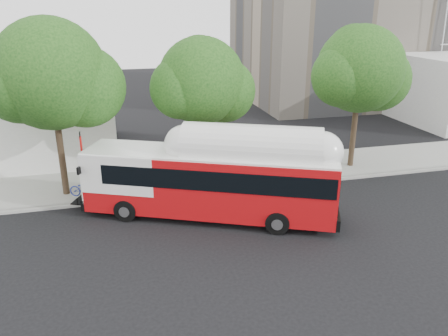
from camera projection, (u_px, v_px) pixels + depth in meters
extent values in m
plane|color=black|center=(247.00, 221.00, 21.87)|extent=(120.00, 120.00, 0.00)
cube|color=gray|center=(217.00, 174.00, 27.75)|extent=(60.00, 5.00, 0.15)
cube|color=gray|center=(227.00, 190.00, 25.39)|extent=(60.00, 0.30, 0.15)
cube|color=maroon|center=(176.00, 195.00, 24.69)|extent=(10.00, 0.32, 0.16)
cylinder|color=#2D2116|center=(60.00, 145.00, 23.73)|extent=(0.36, 0.36, 6.08)
sphere|color=#153F12|center=(50.00, 74.00, 22.42)|extent=(5.80, 5.80, 5.80)
sphere|color=#153F12|center=(85.00, 87.00, 23.23)|extent=(4.35, 4.35, 4.35)
cylinder|color=#2D2116|center=(202.00, 138.00, 26.15)|extent=(0.36, 0.36, 5.44)
sphere|color=#153F12|center=(201.00, 81.00, 24.97)|extent=(5.00, 5.00, 5.00)
sphere|color=#153F12|center=(224.00, 91.00, 25.71)|extent=(3.75, 3.75, 3.75)
cylinder|color=#2D2116|center=(354.00, 125.00, 28.23)|extent=(0.36, 0.36, 5.76)
sphere|color=#153F12|center=(360.00, 69.00, 26.98)|extent=(5.40, 5.40, 5.40)
sphere|color=#153F12|center=(378.00, 79.00, 27.75)|extent=(4.05, 4.05, 4.05)
cube|color=#B20C10|center=(209.00, 183.00, 21.71)|extent=(12.37, 7.56, 2.99)
cube|color=black|center=(220.00, 172.00, 21.41)|extent=(11.27, 7.11, 0.98)
cube|color=white|center=(209.00, 153.00, 21.18)|extent=(12.33, 7.49, 0.10)
cube|color=white|center=(251.00, 150.00, 20.74)|extent=(6.86, 4.61, 0.57)
cube|color=black|center=(86.00, 197.00, 23.30)|extent=(1.52, 2.03, 0.06)
imported|color=navy|center=(85.00, 189.00, 23.12)|extent=(1.29, 1.86, 0.93)
cylinder|color=red|center=(84.00, 170.00, 23.32)|extent=(0.11, 0.11, 3.77)
cube|color=black|center=(80.00, 134.00, 22.64)|extent=(0.05, 0.38, 0.24)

